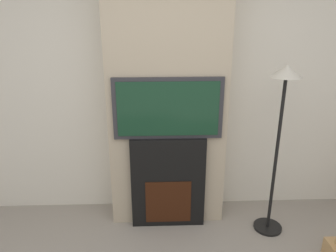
% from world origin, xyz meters
% --- Properties ---
extents(wall_back, '(6.00, 0.06, 2.70)m').
position_xyz_m(wall_back, '(0.00, 2.03, 1.35)').
color(wall_back, silver).
rests_on(wall_back, ground_plane).
extents(chimney_breast, '(1.08, 0.34, 2.70)m').
position_xyz_m(chimney_breast, '(0.00, 1.83, 1.35)').
color(chimney_breast, tan).
rests_on(chimney_breast, ground_plane).
extents(fireplace, '(0.70, 0.15, 0.91)m').
position_xyz_m(fireplace, '(0.00, 1.66, 0.45)').
color(fireplace, black).
rests_on(fireplace, ground_plane).
extents(television, '(0.97, 0.07, 0.56)m').
position_xyz_m(television, '(0.00, 1.66, 1.19)').
color(television, '#2D2D33').
rests_on(television, fireplace).
extents(floor_lamp, '(0.27, 0.27, 1.58)m').
position_xyz_m(floor_lamp, '(0.96, 1.52, 1.14)').
color(floor_lamp, black).
rests_on(floor_lamp, ground_plane).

